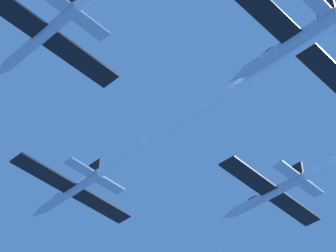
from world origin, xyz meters
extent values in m
cylinder|color=#B2BAC6|center=(0.78, 0.36, -0.35)|extent=(1.16, 10.53, 1.16)
cone|color=#B2BAC6|center=(0.78, 6.78, -0.35)|extent=(1.13, 2.32, 1.13)
ellipsoid|color=black|center=(0.78, 2.68, 0.14)|extent=(0.81, 2.11, 0.58)
cube|color=black|center=(-3.80, -0.16, -0.35)|extent=(8.00, 2.32, 0.25)
cube|color=black|center=(5.36, -0.16, -0.35)|extent=(8.00, 2.32, 0.25)
cube|color=black|center=(0.78, -3.85, 1.07)|extent=(0.30, 1.89, 1.68)
cube|color=#B2BAC6|center=(-1.60, -4.06, -0.35)|extent=(3.60, 1.39, 0.25)
cube|color=#B2BAC6|center=(3.16, -4.06, -0.35)|extent=(3.60, 1.39, 0.25)
cylinder|color=white|center=(0.78, -22.83, -0.35)|extent=(1.04, 35.85, 1.04)
cylinder|color=#B2BAC6|center=(-16.74, -15.95, 0.02)|extent=(1.16, 10.53, 1.16)
cone|color=#B2BAC6|center=(-16.74, -9.53, 0.02)|extent=(1.13, 2.32, 1.13)
ellipsoid|color=black|center=(-16.74, -13.64, 0.51)|extent=(0.81, 2.11, 0.58)
cube|color=black|center=(-21.32, -16.48, 0.02)|extent=(8.00, 2.32, 0.25)
cube|color=black|center=(-12.17, -16.48, 0.02)|extent=(8.00, 2.32, 0.25)
cube|color=black|center=(-16.74, -20.16, 1.44)|extent=(0.30, 1.89, 1.68)
cube|color=#B2BAC6|center=(-14.37, -20.38, 0.02)|extent=(3.60, 1.39, 0.25)
cylinder|color=#B2BAC6|center=(17.49, -16.72, -0.56)|extent=(1.16, 10.53, 1.16)
cone|color=#B2BAC6|center=(17.49, -10.30, -0.56)|extent=(1.13, 2.32, 1.13)
ellipsoid|color=black|center=(17.49, -14.41, -0.07)|extent=(0.81, 2.11, 0.58)
cube|color=black|center=(12.91, -17.25, -0.56)|extent=(8.00, 2.32, 0.25)
cube|color=black|center=(22.06, -17.25, -0.56)|extent=(8.00, 2.32, 0.25)
cube|color=black|center=(17.49, -20.93, 0.86)|extent=(0.30, 1.89, 1.68)
cube|color=#B2BAC6|center=(15.11, -21.14, -0.56)|extent=(3.60, 1.39, 0.25)
cube|color=#B2BAC6|center=(19.86, -21.14, -0.56)|extent=(3.60, 1.39, 0.25)
cylinder|color=#B2BAC6|center=(-0.32, -32.84, -0.48)|extent=(1.16, 10.53, 1.16)
cone|color=#B2BAC6|center=(-0.32, -26.42, -0.48)|extent=(1.13, 2.32, 1.13)
ellipsoid|color=black|center=(-0.32, -30.53, 0.02)|extent=(0.81, 2.11, 0.58)
cube|color=black|center=(-4.90, -33.37, -0.48)|extent=(8.00, 2.32, 0.25)
cube|color=black|center=(4.26, -33.37, -0.48)|extent=(8.00, 2.32, 0.25)
cube|color=black|center=(-0.32, -37.05, 0.94)|extent=(0.30, 1.89, 1.68)
cube|color=#B2BAC6|center=(-2.70, -37.27, -0.48)|extent=(3.60, 1.39, 0.25)
camera|label=1|loc=(-38.58, -53.29, -48.92)|focal=72.10mm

